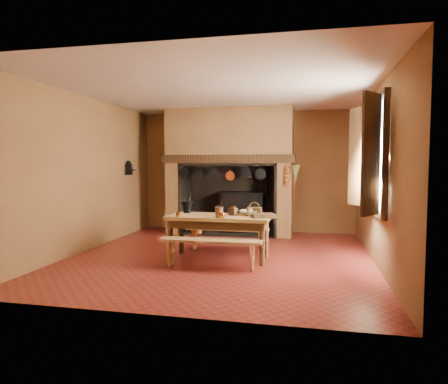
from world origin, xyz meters
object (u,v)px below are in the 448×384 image
object	(u,v)px
iron_range	(242,212)
bench_front	(210,247)
coffee_grinder	(233,211)
mixing_bowl	(249,213)
wicker_basket	(254,211)
work_table	(219,222)

from	to	relation	value
iron_range	bench_front	distance (m)	3.25
bench_front	coffee_grinder	xyz separation A→B (m)	(0.22, 0.67, 0.47)
mixing_bowl	wicker_basket	xyz separation A→B (m)	(0.09, -0.02, 0.03)
coffee_grinder	wicker_basket	world-z (taller)	wicker_basket
iron_range	work_table	bearing A→B (deg)	-88.75
bench_front	wicker_basket	bearing A→B (deg)	51.97
coffee_grinder	iron_range	bearing A→B (deg)	119.34
iron_range	wicker_basket	bearing A→B (deg)	-76.06
bench_front	wicker_basket	distance (m)	1.03
wicker_basket	bench_front	bearing A→B (deg)	-128.16
work_table	coffee_grinder	world-z (taller)	coffee_grinder
work_table	coffee_grinder	distance (m)	0.30
work_table	bench_front	world-z (taller)	work_table
iron_range	wicker_basket	distance (m)	2.61
coffee_grinder	work_table	bearing A→B (deg)	-135.59
iron_range	mixing_bowl	world-z (taller)	iron_range
coffee_grinder	mixing_bowl	bearing A→B (deg)	39.80
work_table	bench_front	xyz separation A→B (m)	(-0.00, -0.59, -0.29)
mixing_bowl	wicker_basket	bearing A→B (deg)	-15.30
work_table	iron_range	bearing A→B (deg)	91.25
iron_range	work_table	xyz separation A→B (m)	(0.06, -2.66, 0.13)
coffee_grinder	wicker_basket	bearing A→B (deg)	31.84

